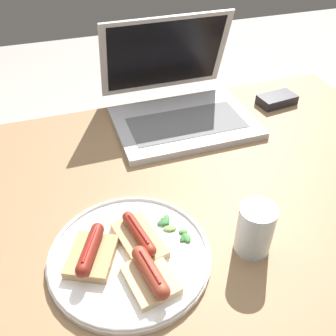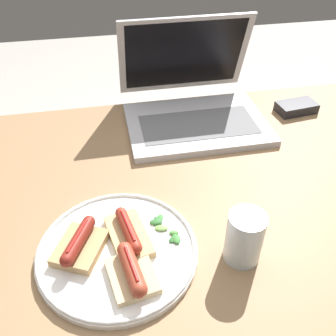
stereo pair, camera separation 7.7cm
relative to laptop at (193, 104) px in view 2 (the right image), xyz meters
The scene contains 9 objects.
desk 0.32m from the laptop, 108.53° to the right, with size 1.24×0.81×0.71m.
laptop is the anchor object (origin of this frame).
plate 0.49m from the laptop, 119.90° to the right, with size 0.29×0.29×0.02m.
sausage_toast_left 0.46m from the laptop, 118.67° to the right, with size 0.09×0.13×0.04m.
sausage_toast_middle 0.54m from the laptop, 114.63° to the right, with size 0.09×0.11×0.04m.
sausage_toast_right 0.52m from the laptop, 126.61° to the right, with size 0.11×0.12×0.04m.
salad_pile 0.43m from the laptop, 111.03° to the right, with size 0.05×0.08×0.01m.
drinking_glass 0.47m from the laptop, 93.36° to the right, with size 0.07×0.07×0.10m.
external_drive 0.30m from the laptop, ahead, with size 0.12×0.07×0.03m.
Camera 2 is at (-0.14, -0.57, 1.26)m, focal length 40.00 mm.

